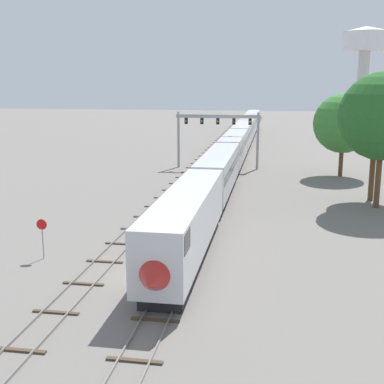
# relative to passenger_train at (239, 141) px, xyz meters

# --- Properties ---
(ground_plane) EXTENTS (400.00, 400.00, 0.00)m
(ground_plane) POSITION_rel_passenger_train_xyz_m (-2.00, -54.44, -2.61)
(ground_plane) COLOR slate
(track_main) EXTENTS (2.60, 200.00, 0.16)m
(track_main) POSITION_rel_passenger_train_xyz_m (0.00, 5.56, -2.54)
(track_main) COLOR slate
(track_main) RESTS_ON ground
(track_near) EXTENTS (2.60, 160.00, 0.16)m
(track_near) POSITION_rel_passenger_train_xyz_m (-5.50, -14.44, -2.54)
(track_near) COLOR slate
(track_near) RESTS_ON ground
(passenger_train) EXTENTS (3.04, 121.54, 4.80)m
(passenger_train) POSITION_rel_passenger_train_xyz_m (0.00, 0.00, 0.00)
(passenger_train) COLOR silver
(passenger_train) RESTS_ON ground
(signal_gantry) EXTENTS (12.10, 0.49, 8.09)m
(signal_gantry) POSITION_rel_passenger_train_xyz_m (-2.25, -11.93, 3.34)
(signal_gantry) COLOR #999BA0
(signal_gantry) RESTS_ON ground
(water_tower) EXTENTS (10.51, 10.51, 25.03)m
(water_tower) POSITION_rel_passenger_train_xyz_m (26.03, 43.12, 17.39)
(water_tower) COLOR beige
(water_tower) RESTS_ON ground
(stop_sign) EXTENTS (0.76, 0.08, 2.88)m
(stop_sign) POSITION_rel_passenger_train_xyz_m (-10.00, -52.40, -0.74)
(stop_sign) COLOR gray
(stop_sign) RESTS_ON ground
(trackside_tree_left) EXTENTS (7.77, 7.77, 10.89)m
(trackside_tree_left) POSITION_rel_passenger_train_xyz_m (14.63, -15.76, 4.38)
(trackside_tree_left) COLOR brown
(trackside_tree_left) RESTS_ON ground
(trackside_tree_mid) EXTENTS (6.49, 6.49, 11.02)m
(trackside_tree_mid) POSITION_rel_passenger_train_xyz_m (16.03, -29.90, 5.13)
(trackside_tree_mid) COLOR brown
(trackside_tree_mid) RESTS_ON ground
(trackside_tree_right) EXTENTS (8.48, 8.48, 13.26)m
(trackside_tree_right) POSITION_rel_passenger_train_xyz_m (16.03, -33.08, 6.39)
(trackside_tree_right) COLOR brown
(trackside_tree_right) RESTS_ON ground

